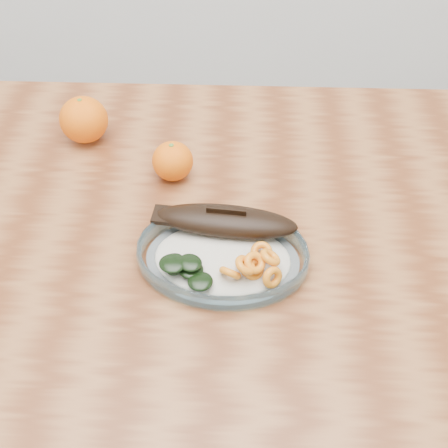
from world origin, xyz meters
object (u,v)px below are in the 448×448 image
object	(u,v)px
dining_table	(159,259)
orange_left	(84,120)
plated_meal	(223,252)
orange_right	(173,161)

from	to	relation	value
dining_table	orange_left	bearing A→B (deg)	126.03
plated_meal	orange_right	size ratio (longest dim) A/B	7.03
orange_right	dining_table	bearing A→B (deg)	-101.92
dining_table	orange_left	xyz separation A→B (m)	(-0.15, 0.21, 0.14)
plated_meal	orange_right	distance (m)	0.21
dining_table	plated_meal	bearing A→B (deg)	-36.26
plated_meal	orange_right	world-z (taller)	plated_meal
plated_meal	orange_left	xyz separation A→B (m)	(-0.26, 0.29, 0.03)
orange_left	orange_right	world-z (taller)	orange_left
plated_meal	orange_left	world-z (taller)	orange_left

